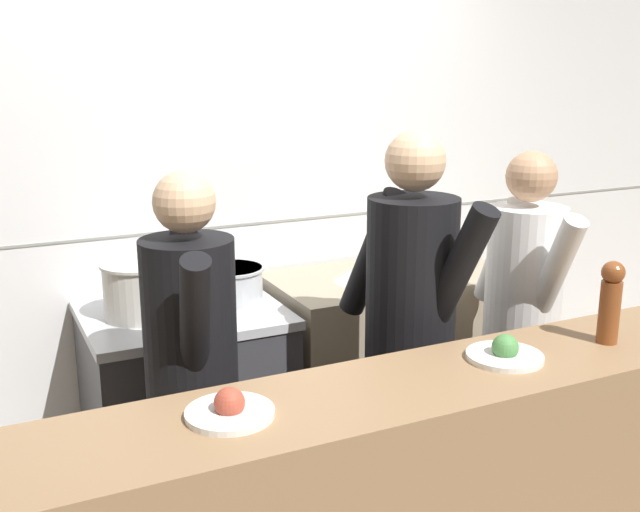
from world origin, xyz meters
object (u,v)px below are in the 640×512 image
Objects in this scene: stock_pot at (140,288)px; plated_dish_appetiser at (505,353)px; oven_range at (187,404)px; chef_head_cook at (192,371)px; chef_line at (522,315)px; mixing_bowl_steel at (362,272)px; chefs_knife at (372,286)px; chef_sous at (410,327)px; sauce_pot at (231,283)px; pepper_mill at (610,300)px; plated_dish_main at (230,409)px.

plated_dish_appetiser is (0.89, -1.26, 0.01)m from stock_pot.
plated_dish_appetiser is at bearing -60.48° from oven_range.
chef_head_cook is 1.00× the size of chef_line.
mixing_bowl_steel is 0.17× the size of chef_line.
chefs_knife is 0.62m from chef_sous.
mixing_bowl_steel is at bearing -2.20° from stock_pot.
plated_dish_appetiser is 0.16× the size of chef_head_cook.
pepper_mill reaches higher than sauce_pot.
stock_pot reaches higher than plated_dish_appetiser.
plated_dish_appetiser reaches higher than mixing_bowl_steel.
oven_range is 0.58m from sauce_pot.
chef_sous is at bearing -104.11° from mixing_bowl_steel.
stock_pot is 1.19× the size of mixing_bowl_steel.
chef_line is (0.60, 0.06, -0.06)m from chef_sous.
chef_head_cook reaches higher than pepper_mill.
plated_dish_main is (-0.22, -1.26, 0.57)m from oven_range.
plated_dish_appetiser is (0.93, -0.00, 0.00)m from plated_dish_main.
oven_range is 0.56× the size of chef_line.
pepper_mill reaches higher than chefs_knife.
mixing_bowl_steel is (1.04, -0.04, -0.05)m from stock_pot.
pepper_mill is (0.41, -0.03, 0.13)m from plated_dish_appetiser.
oven_range is at bearing 80.26° from plated_dish_main.
sauce_pot is 1.20× the size of plated_dish_appetiser.
stock_pot is 0.20× the size of chef_line.
chef_head_cook reaches higher than stock_pot.
plated_dish_appetiser is 0.15× the size of chef_sous.
plated_dish_main reaches higher than mixing_bowl_steel.
pepper_mill is (0.26, -1.25, 0.19)m from mixing_bowl_steel.
chef_line reaches higher than mixing_bowl_steel.
sauce_pot reaches higher than oven_range.
chefs_knife is 1.38× the size of pepper_mill.
plated_dish_main is 0.99× the size of plated_dish_appetiser.
chefs_knife is at bearing -94.17° from mixing_bowl_steel.
oven_range is 3.55× the size of plated_dish_appetiser.
chef_line is at bearing -34.83° from sauce_pot.
mixing_bowl_steel is at bearing 83.15° from plated_dish_appetiser.
chefs_knife is at bearing 135.23° from chef_line.
sauce_pot is 1.04× the size of pepper_mill.
mixing_bowl_steel is 0.94× the size of pepper_mill.
sauce_pot is at bearing 172.16° from mixing_bowl_steel.
plated_dish_appetiser is 0.16× the size of chef_line.
sauce_pot is at bearing 10.36° from oven_range.
plated_dish_main is 0.63m from chef_head_cook.
plated_dish_appetiser is (0.71, -1.26, 0.57)m from oven_range.
chefs_knife is at bearing -8.47° from stock_pot.
mixing_bowl_steel is at bearing -7.84° from sauce_pot.
plated_dish_appetiser is 0.52m from chef_sous.
mixing_bowl_steel is 1.29m from pepper_mill.
stock_pot is 1.54m from plated_dish_appetiser.
pepper_mill is at bearing -78.04° from mixing_bowl_steel.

